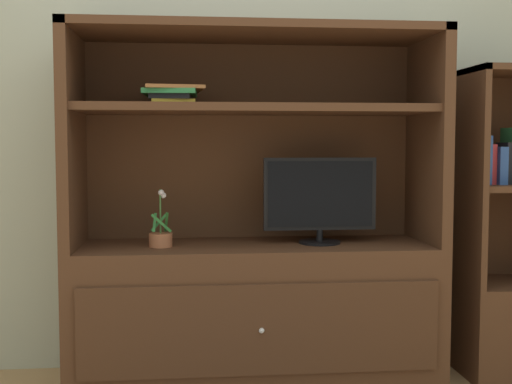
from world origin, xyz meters
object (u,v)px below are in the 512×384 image
(potted_plant, at_px, (161,237))
(magazine_stack, at_px, (172,95))
(media_console, at_px, (255,275))
(tv_monitor, at_px, (320,198))
(bookshelf_tall, at_px, (507,273))
(upright_book_row, at_px, (500,161))

(potted_plant, bearing_deg, magazine_stack, 34.87)
(media_console, height_order, potted_plant, media_console)
(media_console, distance_m, potted_plant, 0.48)
(media_console, relative_size, tv_monitor, 3.20)
(magazine_stack, bearing_deg, bookshelf_tall, 0.30)
(tv_monitor, relative_size, upright_book_row, 1.96)
(media_console, bearing_deg, bookshelf_tall, 0.22)
(potted_plant, height_order, magazine_stack, magazine_stack)
(magazine_stack, distance_m, upright_book_row, 1.61)
(tv_monitor, xyz_separation_m, bookshelf_tall, (0.95, 0.02, -0.38))
(magazine_stack, xyz_separation_m, upright_book_row, (1.58, -0.00, -0.31))
(tv_monitor, bearing_deg, media_console, 176.71)
(tv_monitor, distance_m, magazine_stack, 0.84)
(potted_plant, xyz_separation_m, upright_book_row, (1.64, 0.04, 0.34))
(tv_monitor, relative_size, bookshelf_tall, 0.36)
(bookshelf_tall, bearing_deg, upright_book_row, -168.81)
(potted_plant, bearing_deg, upright_book_row, 1.27)
(media_console, relative_size, bookshelf_tall, 1.14)
(media_console, bearing_deg, potted_plant, -174.38)
(potted_plant, xyz_separation_m, magazine_stack, (0.06, 0.04, 0.65))
(bookshelf_tall, relative_size, upright_book_row, 5.49)
(upright_book_row, bearing_deg, potted_plant, -178.73)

